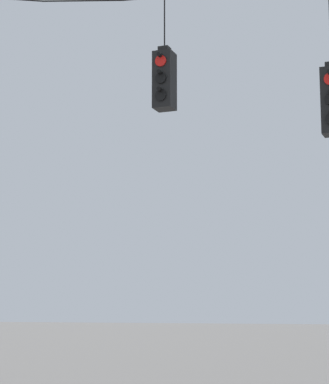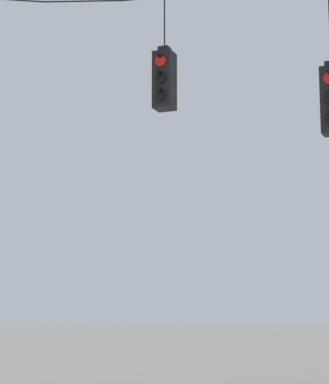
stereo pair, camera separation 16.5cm
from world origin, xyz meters
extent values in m
cylinder|color=black|center=(-4.97, -0.02, 8.19)|extent=(1.66, 0.03, 0.39)
cylinder|color=black|center=(-3.31, -0.02, 7.89)|extent=(1.66, 0.03, 0.27)
cube|color=black|center=(-1.67, -0.02, 6.15)|extent=(0.34, 0.34, 1.03)
cube|color=black|center=(-1.67, -0.02, 6.72)|extent=(0.19, 0.19, 0.10)
cylinder|color=black|center=(-1.67, -0.02, 7.23)|extent=(0.02, 0.02, 0.93)
cylinder|color=red|center=(-1.67, -0.21, 6.46)|extent=(0.20, 0.03, 0.20)
cylinder|color=black|center=(-1.67, -0.25, 6.55)|extent=(0.07, 0.12, 0.07)
cylinder|color=black|center=(-1.67, -0.21, 6.15)|extent=(0.20, 0.03, 0.20)
cylinder|color=black|center=(-1.67, -0.25, 6.24)|extent=(0.07, 0.12, 0.07)
cylinder|color=black|center=(-1.67, -0.21, 5.85)|extent=(0.20, 0.03, 0.20)
cylinder|color=black|center=(-1.67, -0.25, 5.94)|extent=(0.07, 0.12, 0.07)
cylinder|color=black|center=(1.21, -0.02, 6.90)|extent=(0.02, 0.02, 1.54)
cylinder|color=black|center=(1.21, -0.25, 5.90)|extent=(0.07, 0.12, 0.07)
camera|label=1|loc=(2.89, -11.76, 2.21)|focal=70.00mm
camera|label=2|loc=(3.04, -11.70, 2.21)|focal=70.00mm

